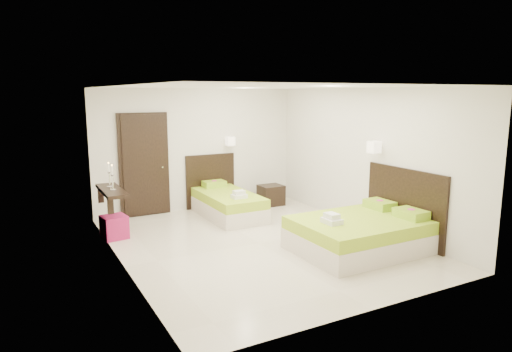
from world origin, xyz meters
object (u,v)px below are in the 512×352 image
bed_double (363,232)px  nightstand (271,195)px  bed_single (226,202)px  ottoman (114,227)px

bed_double → nightstand: bed_double is taller
bed_double → nightstand: (0.21, 3.31, -0.07)m
nightstand → bed_single: bearing=-164.4°
bed_double → bed_single: bearing=109.8°
bed_double → nightstand: size_ratio=3.97×
nightstand → ottoman: 3.71m
bed_double → ottoman: (-3.42, 2.51, -0.10)m
bed_single → nightstand: 1.32m
bed_single → ottoman: size_ratio=4.70×
bed_single → ottoman: bearing=-169.4°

